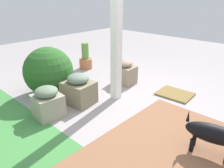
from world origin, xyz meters
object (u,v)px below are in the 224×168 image
stone_planter_nearest (124,72)px  terracotta_pot_tall (86,60)px  dog (218,135)px  terracotta_pot_spiky (57,64)px  porch_pillar (116,25)px  stone_planter_far (48,102)px  doormat (175,94)px  round_shrub (49,71)px  stone_planter_mid (79,89)px

stone_planter_nearest → terracotta_pot_tall: bearing=-3.6°
dog → terracotta_pot_spiky: bearing=-3.9°
porch_pillar → dog: bearing=169.1°
stone_planter_far → dog: size_ratio=0.66×
porch_pillar → terracotta_pot_tall: 1.98m
stone_planter_nearest → doormat: 1.04m
stone_planter_far → terracotta_pot_tall: (1.26, -1.78, -0.01)m
dog → doormat: bearing=-46.8°
terracotta_pot_tall → doormat: size_ratio=1.06×
terracotta_pot_tall → dog: bearing=163.2°
porch_pillar → doormat: porch_pillar is taller
porch_pillar → dog: porch_pillar is taller
terracotta_pot_tall → doormat: terracotta_pot_tall is taller
round_shrub → terracotta_pot_spiky: round_shrub is taller
stone_planter_nearest → round_shrub: (0.64, 1.26, 0.19)m
stone_planter_mid → stone_planter_far: bearing=91.3°
terracotta_pot_spiky → terracotta_pot_tall: 0.77m
stone_planter_mid → round_shrub: round_shrub is taller
dog → stone_planter_nearest: bearing=-24.2°
stone_planter_nearest → stone_planter_far: bearing=89.9°
stone_planter_mid → terracotta_pot_spiky: size_ratio=0.90×
stone_planter_nearest → doormat: size_ratio=0.83×
dog → doormat: 1.57m
terracotta_pot_spiky → terracotta_pot_tall: bearing=-92.4°
dog → stone_planter_mid: bearing=5.7°
porch_pillar → doormat: 1.60m
terracotta_pot_tall → porch_pillar: bearing=157.0°
stone_planter_mid → terracotta_pot_tall: bearing=-44.1°
stone_planter_nearest → terracotta_pot_spiky: 1.47m
terracotta_pot_spiky → stone_planter_nearest: bearing=-151.9°
porch_pillar → stone_planter_nearest: 1.19m
stone_planter_nearest → stone_planter_mid: bearing=89.2°
porch_pillar → stone_planter_far: size_ratio=5.23×
porch_pillar → doormat: size_ratio=4.24×
stone_planter_mid → round_shrub: size_ratio=0.62×
porch_pillar → stone_planter_nearest: (0.30, -0.59, -0.99)m
stone_planter_mid → doormat: stone_planter_mid is taller
porch_pillar → terracotta_pot_tall: (1.57, -0.67, -1.00)m
round_shrub → terracotta_pot_tall: (0.62, -1.34, -0.20)m
stone_planter_mid → stone_planter_far: 0.57m
stone_planter_nearest → round_shrub: 1.43m
porch_pillar → stone_planter_mid: porch_pillar is taller
stone_planter_mid → terracotta_pot_spiky: 1.35m
porch_pillar → terracotta_pot_spiky: bearing=3.8°
round_shrub → doormat: 2.24m
dog → round_shrub: bearing=7.2°
round_shrub → terracotta_pot_tall: 1.49m
terracotta_pot_spiky → doormat: (-2.29, -0.90, -0.26)m
porch_pillar → terracotta_pot_tall: porch_pillar is taller
stone_planter_far → dog: dog is taller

